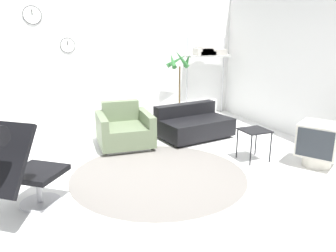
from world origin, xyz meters
name	(u,v)px	position (x,y,z in m)	size (l,w,h in m)	color
ground_plane	(149,166)	(0.00, 0.00, 0.00)	(12.00, 12.00, 0.00)	white
wall_back	(105,56)	(0.00, 2.71, 1.40)	(12.00, 0.09, 2.80)	white
wall_right	(317,61)	(2.97, 0.00, 1.40)	(0.06, 12.00, 2.80)	white
round_rug	(159,175)	(0.01, -0.35, 0.00)	(2.35, 2.35, 0.01)	slate
lounge_chair	(12,161)	(-1.69, -0.82, 0.63)	(1.00, 1.08, 1.09)	#BCBCC1
armchair_red	(124,130)	(-0.09, 1.01, 0.27)	(0.92, 0.94, 0.72)	silver
couch_low	(193,125)	(1.20, 1.00, 0.22)	(1.38, 1.00, 0.58)	black
side_table	(254,134)	(1.52, -0.37, 0.41)	(0.39, 0.39, 0.47)	black
crt_television	(319,143)	(2.23, -0.91, 0.35)	(0.71, 0.72, 0.63)	beige
potted_plant	(179,93)	(1.46, 2.19, 0.62)	(0.49, 0.52, 1.53)	#333338
shelf_unit	(208,54)	(2.27, 2.45, 1.41)	(1.01, 0.28, 1.76)	#BCBCC1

